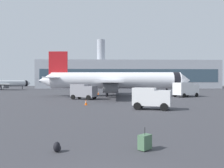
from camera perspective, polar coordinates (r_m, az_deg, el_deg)
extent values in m
cylinder|color=white|center=(52.16, 0.90, 0.93)|extent=(30.15, 5.20, 3.80)
cone|color=white|center=(54.59, 18.17, 0.89)|extent=(2.57, 3.72, 3.61)
cone|color=white|center=(54.77, -16.74, 0.89)|extent=(3.36, 3.57, 3.42)
cylinder|color=black|center=(53.98, 15.94, 0.90)|extent=(1.58, 3.94, 3.88)
cube|color=white|center=(60.17, -0.03, 0.58)|extent=(5.55, 16.21, 0.36)
cube|color=white|center=(44.17, -0.41, 0.63)|extent=(5.55, 16.21, 0.36)
cylinder|color=gray|center=(57.68, -0.08, -0.71)|extent=(3.30, 2.35, 2.20)
cylinder|color=gray|center=(46.69, -0.34, -0.98)|extent=(3.30, 2.35, 2.20)
cube|color=red|center=(54.05, -13.61, 4.72)|extent=(4.41, 0.57, 6.40)
cube|color=white|center=(57.14, -13.28, 1.48)|extent=(2.88, 6.12, 0.24)
cube|color=white|center=(50.96, -15.06, 1.60)|extent=(2.88, 6.12, 0.24)
cylinder|color=black|center=(53.55, 13.86, -2.09)|extent=(0.36, 0.36, 1.80)
cylinder|color=black|center=(54.65, -1.19, -2.03)|extent=(0.44, 0.44, 1.80)
cylinder|color=black|center=(49.86, -1.40, -2.27)|extent=(0.44, 0.44, 1.80)
cylinder|color=silver|center=(108.46, -26.14, 0.13)|extent=(17.07, 18.45, 2.83)
cone|color=silver|center=(113.78, -20.56, 0.16)|extent=(3.19, 3.13, 2.69)
cylinder|color=black|center=(113.00, -21.29, 0.16)|extent=(2.84, 2.71, 2.88)
cube|color=silver|center=(102.71, -25.20, 0.00)|extent=(11.22, 10.63, 0.27)
cylinder|color=gray|center=(104.42, -25.62, -0.53)|extent=(2.81, 2.86, 1.64)
cylinder|color=black|center=(112.33, -21.95, -0.91)|extent=(0.27, 0.27, 1.34)
cylinder|color=black|center=(106.26, -26.49, -1.00)|extent=(0.33, 0.33, 1.34)
cube|color=gray|center=(42.15, -5.43, -1.93)|extent=(2.46, 2.71, 2.04)
cube|color=#1E232D|center=(41.78, -4.57, -1.29)|extent=(0.92, 1.82, 0.84)
cube|color=gray|center=(43.36, -8.20, -1.63)|extent=(3.76, 3.33, 2.40)
cylinder|color=black|center=(43.15, -4.54, -3.29)|extent=(0.91, 0.59, 0.90)
cylinder|color=black|center=(41.15, -6.07, -3.47)|extent=(0.91, 0.59, 0.90)
cylinder|color=black|center=(44.84, -8.33, -3.15)|extent=(0.91, 0.59, 0.90)
cylinder|color=black|center=(42.91, -9.96, -3.32)|extent=(0.91, 0.59, 0.90)
cube|color=white|center=(53.82, 19.82, -1.30)|extent=(2.69, 2.92, 2.29)
cube|color=#1E232D|center=(54.38, 20.27, -0.72)|extent=(1.20, 1.88, 0.95)
cube|color=white|center=(51.46, 17.80, -1.15)|extent=(4.94, 4.30, 2.70)
cylinder|color=black|center=(54.59, 18.73, -2.53)|extent=(0.88, 0.66, 0.90)
cylinder|color=black|center=(53.08, 20.85, -2.62)|extent=(0.88, 0.66, 0.90)
cylinder|color=black|center=(51.35, 15.83, -2.71)|extent=(0.88, 0.66, 0.90)
cylinder|color=black|center=(49.75, 18.00, -2.81)|extent=(0.88, 0.66, 0.90)
cube|color=white|center=(27.04, 12.88, -3.54)|extent=(2.33, 2.47, 1.78)
cube|color=#1E232D|center=(26.96, 14.47, -2.66)|extent=(0.68, 1.72, 0.74)
cube|color=white|center=(27.30, 8.27, -3.17)|extent=(3.16, 2.77, 2.10)
cylinder|color=black|center=(28.14, 13.51, -5.30)|extent=(0.92, 0.51, 0.90)
cylinder|color=black|center=(26.06, 13.16, -5.76)|extent=(0.92, 0.51, 0.90)
cylinder|color=black|center=(28.54, 7.31, -5.21)|extent=(0.92, 0.51, 0.90)
cylinder|color=black|center=(26.48, 6.48, -5.65)|extent=(0.92, 0.51, 0.90)
cube|color=#F2590C|center=(34.94, 14.26, -4.89)|extent=(0.44, 0.44, 0.04)
cone|color=#F2590C|center=(34.90, 14.26, -4.25)|extent=(0.36, 0.36, 0.74)
cylinder|color=white|center=(34.90, 14.26, -4.19)|extent=(0.23, 0.23, 0.10)
cube|color=#F2590C|center=(32.11, -6.68, -5.35)|extent=(0.44, 0.44, 0.04)
cone|color=#F2590C|center=(32.08, -6.68, -4.66)|extent=(0.36, 0.36, 0.74)
cylinder|color=white|center=(32.07, -6.68, -4.59)|extent=(0.23, 0.23, 0.10)
cube|color=#F2590C|center=(58.60, -3.51, -2.72)|extent=(0.44, 0.44, 0.04)
cone|color=#F2590C|center=(58.58, -3.51, -2.33)|extent=(0.36, 0.36, 0.77)
cylinder|color=white|center=(58.58, -3.51, -2.29)|extent=(0.23, 0.23, 0.10)
cube|color=#F2590C|center=(60.37, 13.28, -2.64)|extent=(0.44, 0.44, 0.04)
cone|color=#F2590C|center=(60.35, 13.28, -2.36)|extent=(0.36, 0.36, 0.56)
cylinder|color=white|center=(60.35, 13.28, -2.33)|extent=(0.23, 0.23, 0.10)
cube|color=#476B4C|center=(11.18, 8.39, -14.45)|extent=(0.74, 0.73, 0.70)
cylinder|color=black|center=(11.06, 8.40, -11.80)|extent=(0.02, 0.02, 0.36)
cylinder|color=black|center=(11.45, 9.08, -15.91)|extent=(0.08, 0.08, 0.08)
cylinder|color=black|center=(11.11, 7.67, -16.43)|extent=(0.08, 0.08, 0.08)
ellipsoid|color=black|center=(11.13, -13.96, -15.34)|extent=(0.32, 0.40, 0.48)
ellipsoid|color=black|center=(11.12, -13.23, -15.73)|extent=(0.12, 0.28, 0.24)
cube|color=#9EA3AD|center=(125.04, 4.06, 2.39)|extent=(97.30, 19.52, 14.98)
cube|color=#334756|center=(115.26, 4.55, 2.18)|extent=(92.44, 0.10, 6.74)
cylinder|color=#9EA3AD|center=(125.62, -2.83, 8.56)|extent=(4.40, 4.40, 12.00)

